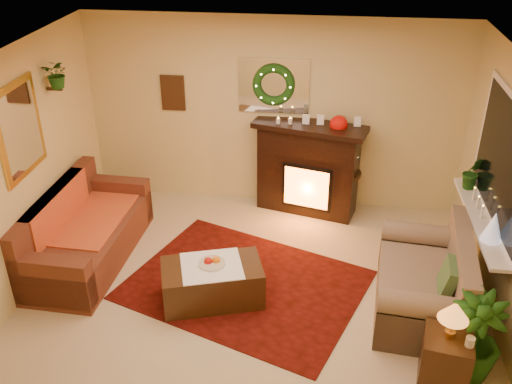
# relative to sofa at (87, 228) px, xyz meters

# --- Properties ---
(floor) EXTENTS (5.00, 5.00, 0.00)m
(floor) POSITION_rel_sofa_xyz_m (2.04, -0.54, -0.43)
(floor) COLOR beige
(floor) RESTS_ON ground
(ceiling) EXTENTS (5.00, 5.00, 0.00)m
(ceiling) POSITION_rel_sofa_xyz_m (2.04, -0.54, 2.17)
(ceiling) COLOR white
(ceiling) RESTS_ON ground
(wall_back) EXTENTS (5.00, 5.00, 0.00)m
(wall_back) POSITION_rel_sofa_xyz_m (2.04, 1.71, 0.87)
(wall_back) COLOR #EFD88C
(wall_back) RESTS_ON ground
(wall_front) EXTENTS (5.00, 5.00, 0.00)m
(wall_front) POSITION_rel_sofa_xyz_m (2.04, -2.79, 0.87)
(wall_front) COLOR #EFD88C
(wall_front) RESTS_ON ground
(wall_left) EXTENTS (4.50, 4.50, 0.00)m
(wall_left) POSITION_rel_sofa_xyz_m (-0.46, -0.54, 0.87)
(wall_left) COLOR #EFD88C
(wall_left) RESTS_ON ground
(area_rug) EXTENTS (3.02, 2.65, 0.01)m
(area_rug) POSITION_rel_sofa_xyz_m (1.93, -0.30, -0.42)
(area_rug) COLOR maroon
(area_rug) RESTS_ON floor
(sofa) EXTENTS (0.98, 2.06, 0.87)m
(sofa) POSITION_rel_sofa_xyz_m (0.00, 0.00, 0.00)
(sofa) COLOR brown
(sofa) RESTS_ON floor
(red_throw) EXTENTS (0.82, 1.33, 0.02)m
(red_throw) POSITION_rel_sofa_xyz_m (-0.05, 0.19, 0.03)
(red_throw) COLOR red
(red_throw) RESTS_ON sofa
(fireplace) EXTENTS (1.37, 0.73, 1.20)m
(fireplace) POSITION_rel_sofa_xyz_m (2.54, 1.50, 0.12)
(fireplace) COLOR black
(fireplace) RESTS_ON floor
(poinsettia) EXTENTS (0.23, 0.23, 0.23)m
(poinsettia) POSITION_rel_sofa_xyz_m (2.90, 1.45, 0.87)
(poinsettia) COLOR #C20B05
(poinsettia) RESTS_ON fireplace
(mantel_candle_a) EXTENTS (0.06, 0.06, 0.17)m
(mantel_candle_a) POSITION_rel_sofa_xyz_m (2.12, 1.47, 0.83)
(mantel_candle_a) COLOR silver
(mantel_candle_a) RESTS_ON fireplace
(mantel_candle_b) EXTENTS (0.06, 0.06, 0.17)m
(mantel_candle_b) POSITION_rel_sofa_xyz_m (2.28, 1.48, 0.83)
(mantel_candle_b) COLOR silver
(mantel_candle_b) RESTS_ON fireplace
(mantel_mirror) EXTENTS (0.92, 0.02, 0.72)m
(mantel_mirror) POSITION_rel_sofa_xyz_m (2.04, 1.69, 1.27)
(mantel_mirror) COLOR white
(mantel_mirror) RESTS_ON wall_back
(wreath) EXTENTS (0.55, 0.11, 0.55)m
(wreath) POSITION_rel_sofa_xyz_m (2.04, 1.65, 1.29)
(wreath) COLOR #194719
(wreath) RESTS_ON wall_back
(wall_art) EXTENTS (0.32, 0.03, 0.48)m
(wall_art) POSITION_rel_sofa_xyz_m (0.69, 1.69, 1.12)
(wall_art) COLOR #381E11
(wall_art) RESTS_ON wall_back
(gold_mirror) EXTENTS (0.03, 0.84, 1.00)m
(gold_mirror) POSITION_rel_sofa_xyz_m (-0.44, -0.24, 1.32)
(gold_mirror) COLOR gold
(gold_mirror) RESTS_ON wall_left
(hanging_plant) EXTENTS (0.33, 0.28, 0.36)m
(hanging_plant) POSITION_rel_sofa_xyz_m (-0.30, 0.51, 1.54)
(hanging_plant) COLOR #194719
(hanging_plant) RESTS_ON wall_left
(loveseat) EXTENTS (1.04, 1.61, 0.89)m
(loveseat) POSITION_rel_sofa_xyz_m (3.82, -0.45, -0.01)
(loveseat) COLOR tan
(loveseat) RESTS_ON floor
(window_frame) EXTENTS (0.03, 1.86, 1.36)m
(window_frame) POSITION_rel_sofa_xyz_m (4.53, 0.01, 1.12)
(window_frame) COLOR white
(window_frame) RESTS_ON wall_right
(window_glass) EXTENTS (0.02, 1.70, 1.22)m
(window_glass) POSITION_rel_sofa_xyz_m (4.51, 0.01, 1.12)
(window_glass) COLOR black
(window_glass) RESTS_ON wall_right
(window_sill) EXTENTS (0.22, 1.86, 0.04)m
(window_sill) POSITION_rel_sofa_xyz_m (4.42, 0.01, 0.44)
(window_sill) COLOR white
(window_sill) RESTS_ON wall_right
(mini_tree) EXTENTS (0.22, 0.22, 0.33)m
(mini_tree) POSITION_rel_sofa_xyz_m (4.42, -0.42, 0.61)
(mini_tree) COLOR silver
(mini_tree) RESTS_ON window_sill
(sill_plant) EXTENTS (0.30, 0.24, 0.54)m
(sill_plant) POSITION_rel_sofa_xyz_m (4.44, 0.68, 0.66)
(sill_plant) COLOR #11451A
(sill_plant) RESTS_ON window_sill
(side_table_round) EXTENTS (0.54, 0.54, 0.64)m
(side_table_round) POSITION_rel_sofa_xyz_m (3.00, 1.44, -0.10)
(side_table_round) COLOR #362114
(side_table_round) RESTS_ON floor
(lamp_cream) EXTENTS (0.31, 0.31, 0.47)m
(lamp_cream) POSITION_rel_sofa_xyz_m (3.03, 1.40, 0.45)
(lamp_cream) COLOR #FFF0B2
(lamp_cream) RESTS_ON side_table_round
(end_table_square) EXTENTS (0.49, 0.49, 0.52)m
(end_table_square) POSITION_rel_sofa_xyz_m (3.91, -1.48, -0.16)
(end_table_square) COLOR black
(end_table_square) RESTS_ON floor
(lamp_tiffany) EXTENTS (0.27, 0.27, 0.39)m
(lamp_tiffany) POSITION_rel_sofa_xyz_m (3.91, -1.45, 0.32)
(lamp_tiffany) COLOR orange
(lamp_tiffany) RESTS_ON end_table_square
(coffee_table) EXTENTS (1.19, 0.87, 0.45)m
(coffee_table) POSITION_rel_sofa_xyz_m (1.62, -0.60, -0.22)
(coffee_table) COLOR #351F16
(coffee_table) RESTS_ON floor
(fruit_bowl) EXTENTS (0.28, 0.28, 0.06)m
(fruit_bowl) POSITION_rel_sofa_xyz_m (1.62, -0.57, 0.02)
(fruit_bowl) COLOR beige
(fruit_bowl) RESTS_ON coffee_table
(floor_palm) EXTENTS (1.76, 1.76, 2.69)m
(floor_palm) POSITION_rel_sofa_xyz_m (4.14, -1.37, 0.02)
(floor_palm) COLOR #1E5A1D
(floor_palm) RESTS_ON floor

